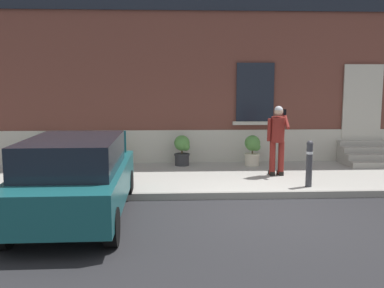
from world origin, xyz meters
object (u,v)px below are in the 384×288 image
at_px(bollard_far_left, 110,164).
at_px(planter_terracotta, 41,150).
at_px(person_on_phone, 277,136).
at_px(planter_olive, 112,149).
at_px(planter_cream, 253,150).
at_px(planter_charcoal, 182,150).
at_px(bollard_near_person, 309,162).
at_px(hatchback_car_teal, 76,177).

relative_size(bollard_far_left, planter_terracotta, 1.22).
distance_m(person_on_phone, planter_olive, 4.64).
bearing_deg(planter_olive, planter_cream, -3.21).
distance_m(bollard_far_left, planter_olive, 2.84).
distance_m(planter_terracotta, planter_charcoal, 3.97).
bearing_deg(person_on_phone, planter_terracotta, 157.50).
relative_size(person_on_phone, planter_olive, 2.04).
xyz_separation_m(planter_olive, planter_cream, (3.97, -0.22, 0.00)).
distance_m(bollard_far_left, person_on_phone, 4.19).
bearing_deg(bollard_near_person, hatchback_car_teal, -160.95).
height_order(bollard_near_person, planter_olive, bollard_near_person).
bearing_deg(planter_charcoal, bollard_near_person, -44.36).
relative_size(bollard_far_left, person_on_phone, 0.60).
relative_size(hatchback_car_teal, planter_terracotta, 4.75).
distance_m(person_on_phone, planter_charcoal, 2.82).
xyz_separation_m(bollard_far_left, planter_terracotta, (-2.32, 2.88, -0.11)).
distance_m(bollard_far_left, planter_charcoal, 3.17).
bearing_deg(person_on_phone, planter_olive, 151.88).
xyz_separation_m(hatchback_car_teal, planter_charcoal, (2.03, 4.36, -0.18)).
bearing_deg(planter_charcoal, planter_cream, -2.98).
distance_m(bollard_near_person, bollard_far_left, 4.41).
relative_size(planter_olive, planter_charcoal, 1.00).
bearing_deg(bollard_near_person, bollard_far_left, 180.00).
relative_size(person_on_phone, planter_terracotta, 2.04).
bearing_deg(planter_terracotta, bollard_near_person, -23.14).
height_order(hatchback_car_teal, person_on_phone, person_on_phone).
height_order(bollard_far_left, planter_olive, bollard_far_left).
height_order(hatchback_car_teal, planter_terracotta, hatchback_car_teal).
bearing_deg(person_on_phone, bollard_far_left, -170.77).
relative_size(hatchback_car_teal, person_on_phone, 2.33).
height_order(bollard_near_person, planter_terracotta, bollard_near_person).
relative_size(person_on_phone, planter_cream, 2.04).
bearing_deg(hatchback_car_teal, planter_cream, 46.67).
bearing_deg(planter_cream, planter_charcoal, 177.02).
height_order(bollard_near_person, planter_charcoal, bollard_near_person).
distance_m(bollard_far_left, planter_cream, 4.47).
height_order(planter_olive, planter_charcoal, same).
relative_size(bollard_near_person, person_on_phone, 0.60).
bearing_deg(planter_olive, planter_terracotta, 178.37).
height_order(planter_terracotta, planter_cream, same).
distance_m(planter_olive, planter_charcoal, 1.99).
bearing_deg(planter_olive, bollard_far_left, -83.23).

